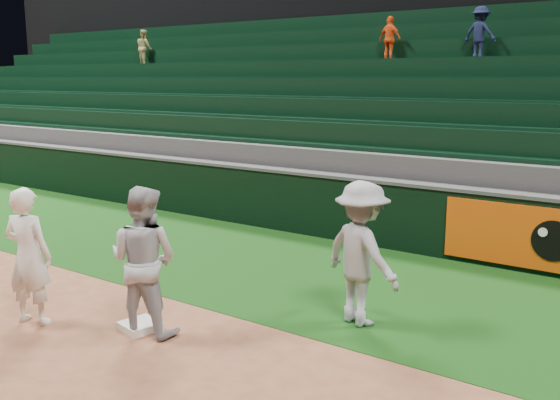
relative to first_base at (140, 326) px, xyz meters
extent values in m
plane|color=brown|center=(0.25, 0.09, -0.05)|extent=(70.00, 70.00, 0.00)
cube|color=#0E330C|center=(0.25, 3.09, -0.04)|extent=(36.00, 4.20, 0.01)
cube|color=white|center=(0.00, 0.00, 0.00)|extent=(0.50, 0.50, 0.10)
imported|color=white|center=(-1.28, -0.63, 0.83)|extent=(0.74, 0.60, 1.75)
imported|color=#A7A9B2|center=(0.12, -0.01, 0.86)|extent=(1.03, 0.89, 1.82)
imported|color=#91959E|center=(2.11, 1.76, 0.87)|extent=(1.33, 1.03, 1.82)
cube|color=black|center=(0.25, 5.29, 0.55)|extent=(36.00, 0.35, 1.20)
cube|color=#D84C0A|center=(3.25, 5.10, 0.55)|extent=(2.60, 0.05, 1.00)
cylinder|color=black|center=(3.65, 5.07, 0.55)|extent=(0.64, 0.02, 0.64)
cylinder|color=white|center=(3.50, 5.05, 0.67)|extent=(0.14, 0.02, 0.14)
cube|color=#424244|center=(0.25, 5.29, 1.17)|extent=(36.00, 0.40, 0.06)
cube|color=#38383A|center=(0.25, 6.01, 0.78)|extent=(36.00, 0.85, 1.65)
cube|color=black|center=(0.25, 6.27, 1.85)|extent=(36.00, 0.14, 0.50)
cube|color=black|center=(0.25, 6.10, 1.64)|extent=(36.00, 0.45, 0.08)
cube|color=#38383A|center=(0.25, 6.86, 1.00)|extent=(36.00, 0.85, 2.10)
cube|color=black|center=(0.25, 7.12, 2.30)|extent=(36.00, 0.14, 0.50)
cube|color=black|center=(0.25, 6.95, 2.09)|extent=(36.00, 0.45, 0.08)
cube|color=#38383A|center=(0.25, 7.71, 1.23)|extent=(36.00, 0.85, 2.55)
cube|color=black|center=(0.25, 7.97, 2.75)|extent=(36.00, 0.14, 0.50)
cube|color=black|center=(0.25, 7.80, 2.54)|extent=(36.00, 0.45, 0.08)
cube|color=#38383A|center=(0.25, 8.56, 1.45)|extent=(36.00, 0.85, 3.00)
cube|color=black|center=(0.25, 8.82, 3.20)|extent=(36.00, 0.14, 0.50)
cube|color=black|center=(0.25, 8.65, 2.99)|extent=(36.00, 0.45, 0.08)
cube|color=#38383A|center=(0.25, 9.41, 1.68)|extent=(36.00, 0.85, 3.45)
cube|color=black|center=(0.25, 9.67, 3.65)|extent=(36.00, 0.14, 0.50)
cube|color=black|center=(0.25, 9.50, 3.44)|extent=(36.00, 0.45, 0.08)
cube|color=#38383A|center=(0.25, 10.26, 1.90)|extent=(36.00, 0.85, 3.90)
cube|color=black|center=(0.25, 10.52, 4.10)|extent=(36.00, 0.14, 0.50)
cube|color=black|center=(0.25, 10.35, 3.89)|extent=(36.00, 0.45, 0.08)
cube|color=#38383A|center=(0.25, 11.11, 2.13)|extent=(36.00, 0.85, 4.35)
cube|color=black|center=(0.25, 11.37, 4.55)|extent=(36.00, 0.14, 0.50)
cube|color=black|center=(0.25, 11.20, 4.34)|extent=(36.00, 0.45, 0.08)
imported|color=#E74C15|center=(-1.28, 9.37, 3.94)|extent=(0.68, 0.42, 1.08)
imported|color=#969357|center=(-9.95, 9.37, 3.97)|extent=(0.66, 0.58, 1.13)
imported|color=black|center=(0.92, 9.37, 3.99)|extent=(0.82, 0.57, 1.17)
camera|label=1|loc=(5.62, -4.89, 3.00)|focal=40.00mm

